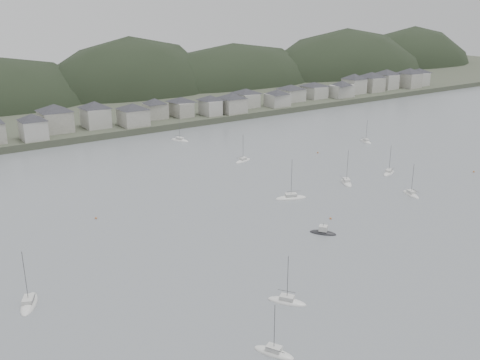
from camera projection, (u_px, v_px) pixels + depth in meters
ground at (451, 305)px, 107.79m from camera, size 900.00×900.00×0.00m
far_shore_land at (43, 96)px, 338.42m from camera, size 900.00×250.00×3.00m
forested_ridge at (65, 122)px, 324.98m from camera, size 851.55×103.94×102.57m
waterfront_town at (202, 103)px, 275.79m from camera, size 451.48×28.46×12.92m
sailboat_lead at (346, 183)px, 180.43m from camera, size 7.01×9.15×12.22m
moored_fleet at (222, 225)px, 145.93m from camera, size 259.97×178.49×13.57m
motor_launch_far at (323, 232)px, 141.24m from camera, size 6.25×7.16×3.70m
mooring_buoys at (289, 225)px, 146.07m from camera, size 159.75×140.74×0.70m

